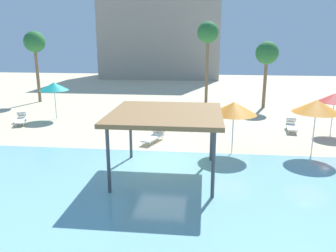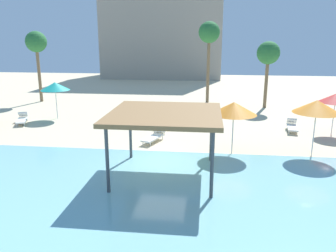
{
  "view_description": "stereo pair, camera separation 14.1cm",
  "coord_description": "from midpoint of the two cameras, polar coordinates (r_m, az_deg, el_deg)",
  "views": [
    {
      "loc": [
        2.01,
        -15.4,
        5.91
      ],
      "look_at": [
        0.13,
        2.0,
        1.3
      ],
      "focal_mm": 36.25,
      "sensor_mm": 36.0,
      "label": 1
    },
    {
      "loc": [
        2.15,
        -15.39,
        5.91
      ],
      "look_at": [
        0.13,
        2.0,
        1.3
      ],
      "focal_mm": 36.25,
      "sensor_mm": 36.0,
      "label": 2
    }
  ],
  "objects": [
    {
      "name": "ground_plane",
      "position": [
        16.62,
        -1.0,
        -6.08
      ],
      "size": [
        80.0,
        80.0,
        0.0
      ],
      "primitive_type": "plane",
      "color": "beige"
    },
    {
      "name": "lounge_chair_4",
      "position": [
        21.99,
        -1.02,
        0.05
      ],
      "size": [
        0.67,
        1.92,
        0.74
      ],
      "rotation": [
        0.0,
        0.0,
        -1.53
      ],
      "color": "white",
      "rests_on": "ground"
    },
    {
      "name": "lounge_chair_1",
      "position": [
        19.72,
        -2.1,
        -1.69
      ],
      "size": [
        1.23,
        1.99,
        0.74
      ],
      "rotation": [
        0.0,
        0.0,
        -1.93
      ],
      "color": "white",
      "rests_on": "ground"
    },
    {
      "name": "beach_umbrella_teal_2",
      "position": [
        26.29,
        -18.32,
        6.36
      ],
      "size": [
        2.11,
        2.11,
        2.71
      ],
      "color": "silver",
      "rests_on": "ground"
    },
    {
      "name": "lounge_chair_2",
      "position": [
        25.95,
        -23.17,
        1.13
      ],
      "size": [
        1.26,
        1.98,
        0.74
      ],
      "rotation": [
        0.0,
        0.0,
        -1.19
      ],
      "color": "white",
      "rests_on": "ground"
    },
    {
      "name": "beach_umbrella_orange_4",
      "position": [
        18.33,
        23.95,
        3.01
      ],
      "size": [
        2.31,
        2.31,
        2.9
      ],
      "color": "silver",
      "rests_on": "ground"
    },
    {
      "name": "palm_tree_0",
      "position": [
        29.93,
        16.64,
        11.48
      ],
      "size": [
        1.9,
        1.9,
        5.58
      ],
      "color": "brown",
      "rests_on": "ground"
    },
    {
      "name": "shade_pavilion",
      "position": [
        14.26,
        -0.19,
        1.72
      ],
      "size": [
        4.67,
        4.67,
        2.85
      ],
      "color": "#42474C",
      "rests_on": "ground"
    },
    {
      "name": "hotel_block_0",
      "position": [
        53.8,
        -0.55,
        16.55
      ],
      "size": [
        17.15,
        11.71,
        15.21
      ],
      "primitive_type": "cube",
      "color": "#9E9384",
      "rests_on": "ground"
    },
    {
      "name": "lagoon_water",
      "position": [
        11.91,
        -4.46,
        -14.92
      ],
      "size": [
        44.0,
        13.5,
        0.04
      ],
      "primitive_type": "cube",
      "color": "#7AB7C1",
      "rests_on": "ground"
    },
    {
      "name": "lounge_chair_0",
      "position": [
        23.41,
        20.32,
        0.03
      ],
      "size": [
        0.87,
        1.96,
        0.74
      ],
      "rotation": [
        0.0,
        0.0,
        -1.72
      ],
      "color": "white",
      "rests_on": "ground"
    },
    {
      "name": "beach_umbrella_orange_3",
      "position": [
        17.45,
        11.24,
        2.93
      ],
      "size": [
        2.32,
        2.32,
        2.74
      ],
      "color": "silver",
      "rests_on": "ground"
    },
    {
      "name": "palm_tree_1",
      "position": [
        33.79,
        -21.16,
        12.8
      ],
      "size": [
        1.9,
        1.9,
        6.44
      ],
      "color": "brown",
      "rests_on": "ground"
    },
    {
      "name": "palm_tree_3",
      "position": [
        31.43,
        7.07,
        15.0
      ],
      "size": [
        1.9,
        1.9,
        7.27
      ],
      "color": "brown",
      "rests_on": "ground"
    },
    {
      "name": "beach_umbrella_red_0",
      "position": [
        23.21,
        26.53,
        4.22
      ],
      "size": [
        2.03,
        2.03,
        2.57
      ],
      "color": "silver",
      "rests_on": "ground"
    }
  ]
}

